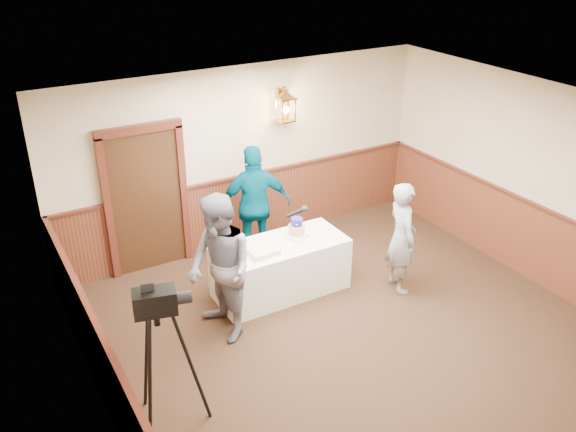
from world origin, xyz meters
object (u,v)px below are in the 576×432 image
Objects in this scene: display_table at (281,268)px; sheet_cake_yellow at (263,252)px; baker at (401,238)px; tiered_cake at (297,230)px; sheet_cake_green at (238,252)px; interviewer at (220,269)px; tv_camera_rig at (163,369)px; assistant_p at (255,205)px.

sheet_cake_yellow is (-0.33, -0.13, 0.41)m from display_table.
tiered_cake is at bearing 69.31° from baker.
tiered_cake is 0.65m from sheet_cake_yellow.
baker reaches higher than sheet_cake_yellow.
baker is at bearing -33.88° from tiered_cake.
sheet_cake_yellow is (-0.61, -0.19, -0.07)m from tiered_cake.
tiered_cake is 0.97× the size of sheet_cake_yellow.
interviewer is (-0.47, -0.51, 0.15)m from sheet_cake_green.
display_table is 1.13× the size of baker.
display_table is 4.96× the size of tiered_cake.
interviewer is (-0.75, -0.34, 0.14)m from sheet_cake_yellow.
tiered_cake is 2.99m from tv_camera_rig.
baker is at bearing 79.45° from interviewer.
baker is (2.07, -0.77, 0.01)m from sheet_cake_green.
interviewer is at bearing 58.92° from tv_camera_rig.
tiered_cake is 1.23× the size of sheet_cake_green.
sheet_cake_yellow is at bearing 109.83° from interviewer.
sheet_cake_yellow is 0.23× the size of tv_camera_rig.
tiered_cake is 0.23× the size of baker.
display_table is 1.31m from interviewer.
assistant_p is at bearing 100.78° from tiered_cake.
tv_camera_rig reaches higher than tiered_cake.
tv_camera_rig is at bearing -49.92° from interviewer.
sheet_cake_green is 2.21m from baker.
display_table is at bearing 49.93° from tv_camera_rig.
sheet_cake_yellow reaches higher than display_table.
baker is at bearing -18.64° from sheet_cake_yellow.
sheet_cake_yellow is 2.38m from tv_camera_rig.
assistant_p reaches higher than baker.
interviewer reaches higher than assistant_p.
assistant_p is at bearing 67.70° from sheet_cake_yellow.
tv_camera_rig reaches higher than sheet_cake_green.
sheet_cake_green reaches higher than display_table.
baker reaches higher than tiered_cake.
assistant_p is (-1.35, 1.69, 0.11)m from baker.
display_table is 2.75m from tv_camera_rig.
interviewer is (-1.08, -0.47, 0.56)m from display_table.
sheet_cake_yellow is 0.84m from interviewer.
sheet_cake_green is at bearing 148.63° from sheet_cake_yellow.
tv_camera_rig is (-1.13, -1.12, -0.20)m from interviewer.
sheet_cake_green is at bearing 66.87° from assistant_p.
display_table is at bearing -3.48° from sheet_cake_green.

